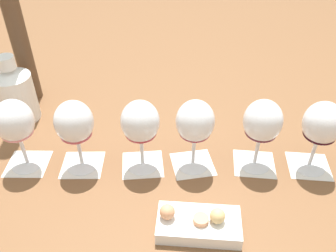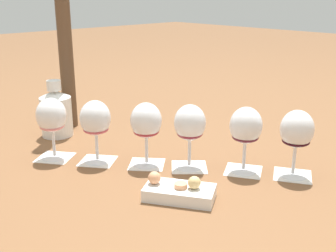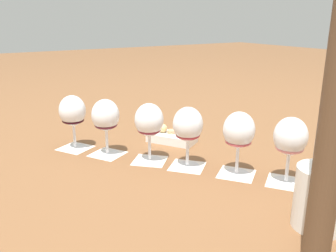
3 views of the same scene
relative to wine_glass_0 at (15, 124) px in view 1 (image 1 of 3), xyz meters
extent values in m
plane|color=brown|center=(0.20, -0.28, -0.12)|extent=(8.00, 8.00, 0.00)
cube|color=silver|center=(0.00, 0.00, -0.12)|extent=(0.13, 0.13, 0.00)
cube|color=silver|center=(0.08, -0.11, -0.12)|extent=(0.13, 0.13, 0.00)
cube|color=silver|center=(0.16, -0.23, -0.12)|extent=(0.14, 0.14, 0.00)
cube|color=silver|center=(0.24, -0.33, -0.12)|extent=(0.14, 0.14, 0.00)
cube|color=silver|center=(0.33, -0.45, -0.12)|extent=(0.13, 0.13, 0.00)
cube|color=silver|center=(0.40, -0.56, -0.12)|extent=(0.13, 0.13, 0.00)
cylinder|color=white|center=(0.00, 0.00, -0.12)|extent=(0.08, 0.08, 0.01)
cylinder|color=white|center=(0.00, 0.00, -0.07)|extent=(0.01, 0.01, 0.08)
ellipsoid|color=white|center=(0.00, 0.00, 0.01)|extent=(0.09, 0.09, 0.10)
ellipsoid|color=pink|center=(0.00, 0.00, -0.02)|extent=(0.07, 0.07, 0.02)
cylinder|color=white|center=(0.08, -0.11, -0.12)|extent=(0.08, 0.08, 0.01)
cylinder|color=white|center=(0.08, -0.11, -0.07)|extent=(0.01, 0.01, 0.08)
ellipsoid|color=white|center=(0.08, -0.11, 0.01)|extent=(0.09, 0.09, 0.10)
ellipsoid|color=#C84D57|center=(0.08, -0.11, -0.03)|extent=(0.07, 0.07, 0.02)
cylinder|color=white|center=(0.16, -0.23, -0.12)|extent=(0.08, 0.08, 0.01)
cylinder|color=white|center=(0.16, -0.23, -0.07)|extent=(0.01, 0.01, 0.08)
ellipsoid|color=white|center=(0.16, -0.23, 0.01)|extent=(0.09, 0.09, 0.10)
ellipsoid|color=#A32E38|center=(0.16, -0.23, -0.02)|extent=(0.07, 0.07, 0.03)
cylinder|color=white|center=(0.24, -0.33, -0.12)|extent=(0.08, 0.08, 0.01)
cylinder|color=white|center=(0.24, -0.33, -0.07)|extent=(0.01, 0.01, 0.08)
ellipsoid|color=white|center=(0.24, -0.33, 0.01)|extent=(0.09, 0.09, 0.10)
ellipsoid|color=maroon|center=(0.24, -0.33, -0.02)|extent=(0.07, 0.07, 0.03)
cylinder|color=white|center=(0.33, -0.45, -0.12)|extent=(0.08, 0.08, 0.01)
cylinder|color=white|center=(0.33, -0.45, -0.07)|extent=(0.01, 0.01, 0.08)
ellipsoid|color=white|center=(0.33, -0.45, 0.01)|extent=(0.09, 0.09, 0.10)
ellipsoid|color=#511928|center=(0.33, -0.45, -0.02)|extent=(0.07, 0.07, 0.02)
cylinder|color=white|center=(0.40, -0.56, -0.12)|extent=(0.08, 0.08, 0.01)
cylinder|color=white|center=(0.40, -0.56, -0.07)|extent=(0.01, 0.01, 0.08)
ellipsoid|color=white|center=(0.40, -0.56, 0.01)|extent=(0.09, 0.09, 0.10)
ellipsoid|color=black|center=(0.40, -0.56, -0.02)|extent=(0.07, 0.07, 0.02)
cylinder|color=white|center=(0.11, 0.18, -0.06)|extent=(0.10, 0.10, 0.13)
cone|color=white|center=(0.11, 0.18, 0.02)|extent=(0.10, 0.10, 0.02)
cylinder|color=white|center=(0.11, 0.18, 0.05)|extent=(0.05, 0.05, 0.03)
cube|color=white|center=(0.08, -0.44, -0.11)|extent=(0.16, 0.19, 0.03)
sphere|color=#DBB775|center=(0.10, -0.47, -0.08)|extent=(0.03, 0.03, 0.03)
sphere|color=tan|center=(0.05, -0.38, -0.08)|extent=(0.03, 0.03, 0.03)
cylinder|color=tan|center=(0.08, -0.44, -0.09)|extent=(0.03, 0.03, 0.01)
camera|label=1|loc=(-0.31, -0.65, 0.48)|focal=38.00mm
camera|label=2|loc=(-0.56, -1.07, 0.35)|focal=45.00mm
camera|label=3|loc=(0.73, 0.57, 0.30)|focal=38.00mm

